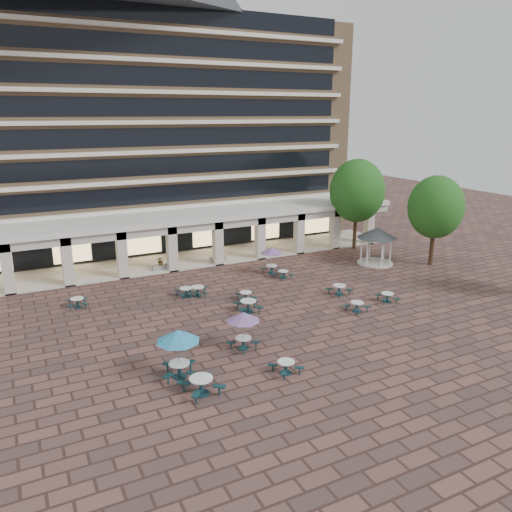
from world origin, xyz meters
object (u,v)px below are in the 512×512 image
Objects in this scene: planter_left at (161,265)px; picnic_table_0 at (201,384)px; gazebo at (377,237)px; planter_right at (218,257)px; picnic_table_1 at (286,366)px; picnic_table_2 at (357,306)px.

picnic_table_0 is at bearing -100.85° from planter_left.
picnic_table_0 is 0.60× the size of gazebo.
picnic_table_0 is at bearing -114.55° from planter_right.
gazebo is 14.33m from planter_right.
picnic_table_0 is 1.27× the size of picnic_table_1.
planter_right is at bearing 94.90° from picnic_table_2.
planter_left is at bearing 111.77° from picnic_table_2.
gazebo reaches higher than picnic_table_2.
picnic_table_2 is at bearing 12.71° from picnic_table_0.
picnic_table_1 is 0.98× the size of picnic_table_2.
gazebo is 19.16m from planter_left.
planter_left is at bearing 85.59° from picnic_table_1.
picnic_table_1 is (4.65, -0.11, -0.10)m from picnic_table_0.
picnic_table_1 is 21.85m from gazebo.
planter_left is 5.32m from planter_right.
planter_left is (-9.37, 15.01, 0.10)m from picnic_table_2.
gazebo is at bearing 34.33° from picnic_table_2.
gazebo is at bearing -28.02° from planter_right.
picnic_table_0 is 1.26× the size of picnic_table_2.
picnic_table_1 is at bearing -159.17° from picnic_table_2.
planter_left is at bearing 70.96° from picnic_table_0.
picnic_table_1 is at bearing -141.62° from gazebo.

